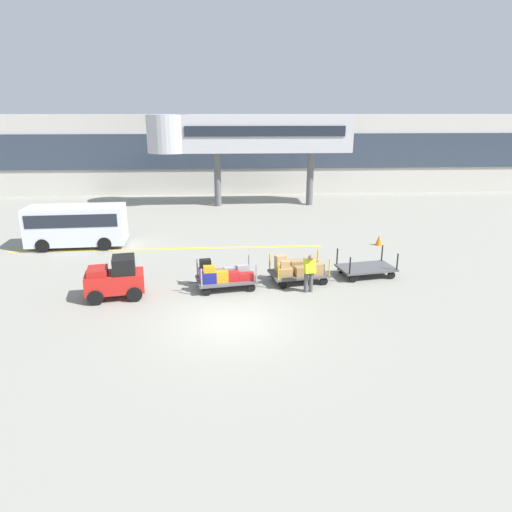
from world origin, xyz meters
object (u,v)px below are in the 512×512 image
(baggage_cart_middle, at_px, (297,269))
(shuttle_van, at_px, (76,223))
(baggage_tug, at_px, (116,279))
(baggage_handler, at_px, (309,271))
(baggage_cart_tail, at_px, (366,268))
(baggage_cart_lead, at_px, (224,276))
(safety_cone_near, at_px, (379,240))

(baggage_cart_middle, bearing_deg, shuttle_van, 150.84)
(baggage_cart_middle, xyz_separation_m, shuttle_van, (-10.52, 5.87, 0.70))
(baggage_tug, relative_size, baggage_handler, 1.45)
(baggage_cart_tail, distance_m, baggage_handler, 3.28)
(shuttle_van, bearing_deg, baggage_cart_tail, -21.68)
(baggage_cart_lead, xyz_separation_m, baggage_cart_tail, (5.99, 1.08, -0.19))
(safety_cone_near, bearing_deg, baggage_cart_tail, -113.96)
(baggage_cart_middle, bearing_deg, baggage_tug, -169.51)
(baggage_cart_tail, distance_m, shuttle_van, 14.57)
(shuttle_van, bearing_deg, baggage_cart_middle, -29.16)
(baggage_tug, distance_m, baggage_handler, 7.27)
(baggage_cart_tail, bearing_deg, baggage_handler, -147.63)
(baggage_cart_lead, height_order, baggage_cart_middle, baggage_cart_lead)
(baggage_cart_lead, xyz_separation_m, baggage_handler, (3.26, -0.65, 0.33))
(baggage_cart_lead, distance_m, shuttle_van, 9.94)
(baggage_tug, height_order, safety_cone_near, baggage_tug)
(baggage_cart_middle, relative_size, shuttle_van, 0.63)
(baggage_handler, bearing_deg, safety_cone_near, 53.01)
(baggage_cart_tail, relative_size, shuttle_van, 0.63)
(baggage_cart_middle, height_order, shuttle_van, shuttle_van)
(baggage_cart_lead, height_order, safety_cone_near, baggage_cart_lead)
(baggage_tug, bearing_deg, baggage_cart_lead, 10.05)
(baggage_tug, relative_size, baggage_cart_tail, 0.73)
(baggage_cart_middle, height_order, baggage_handler, baggage_handler)
(baggage_tug, height_order, shuttle_van, shuttle_van)
(baggage_cart_tail, distance_m, safety_cone_near, 5.06)
(baggage_tug, xyz_separation_m, baggage_cart_middle, (7.00, 1.30, -0.22))
(baggage_cart_lead, bearing_deg, baggage_cart_middle, 11.08)
(baggage_cart_tail, height_order, safety_cone_near, baggage_cart_tail)
(baggage_cart_tail, xyz_separation_m, safety_cone_near, (2.05, 4.62, -0.07))
(baggage_tug, bearing_deg, baggage_handler, 0.46)
(baggage_tug, distance_m, baggage_cart_middle, 7.12)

